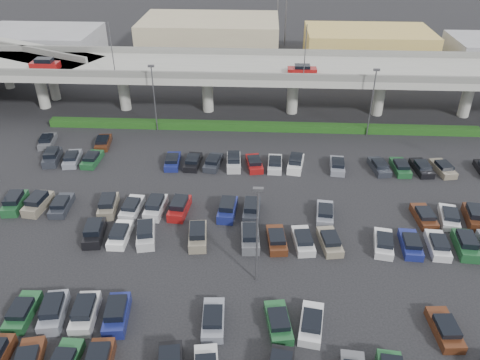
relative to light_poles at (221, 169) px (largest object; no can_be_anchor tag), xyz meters
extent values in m
plane|color=black|center=(4.13, -2.00, -6.24)|extent=(280.00, 280.00, 0.00)
cube|color=gray|center=(4.13, 30.00, 1.01)|extent=(150.00, 13.00, 1.10)
cube|color=#60615C|center=(4.13, 23.75, 2.06)|extent=(150.00, 0.50, 1.00)
cube|color=#60615C|center=(4.13, 36.25, 2.06)|extent=(150.00, 0.50, 1.00)
cylinder|color=gray|center=(-32.88, 30.00, -2.89)|extent=(1.80, 1.80, 6.70)
cube|color=#60615C|center=(-32.88, 30.00, 0.26)|extent=(2.60, 9.75, 0.50)
cylinder|color=gray|center=(-18.88, 30.00, -2.89)|extent=(1.80, 1.80, 6.70)
cube|color=#60615C|center=(-18.88, 30.00, 0.26)|extent=(2.60, 9.75, 0.50)
cylinder|color=gray|center=(-4.87, 30.00, -2.89)|extent=(1.80, 1.80, 6.70)
cube|color=#60615C|center=(-4.87, 30.00, 0.26)|extent=(2.60, 9.75, 0.50)
cylinder|color=gray|center=(9.12, 30.00, -2.89)|extent=(1.80, 1.80, 6.70)
cube|color=#60615C|center=(9.12, 30.00, 0.26)|extent=(2.60, 9.75, 0.50)
cylinder|color=gray|center=(23.12, 30.00, -2.89)|extent=(1.80, 1.80, 6.70)
cube|color=#60615C|center=(23.12, 30.00, 0.26)|extent=(2.60, 9.75, 0.50)
cylinder|color=gray|center=(37.12, 30.00, -2.89)|extent=(1.80, 1.80, 6.70)
cube|color=#60615C|center=(37.12, 30.00, 0.26)|extent=(2.60, 9.75, 0.50)
cube|color=maroon|center=(-29.88, 27.00, 2.09)|extent=(4.40, 1.82, 1.05)
cube|color=black|center=(-29.88, 27.00, 2.91)|extent=(2.60, 1.60, 0.65)
cube|color=maroon|center=(10.12, 27.00, 1.97)|extent=(4.40, 1.82, 0.82)
cube|color=black|center=(10.12, 27.00, 2.60)|extent=(2.30, 1.60, 0.50)
cylinder|color=#4E4D52|center=(-17.88, 23.90, 5.56)|extent=(0.14, 0.14, 8.00)
cylinder|color=#4E4D52|center=(10.12, 23.90, 5.56)|extent=(0.14, 0.14, 8.00)
cylinder|color=gray|center=(-43.34, 38.89, -2.89)|extent=(1.60, 1.60, 6.70)
cylinder|color=gray|center=(-32.47, 33.82, -2.89)|extent=(1.60, 1.60, 6.70)
cube|color=#113C11|center=(4.13, 23.00, -5.69)|extent=(66.00, 1.60, 1.10)
cube|color=black|center=(-13.12, -20.70, -5.20)|extent=(2.04, 2.58, 0.50)
cube|color=black|center=(-7.62, -20.50, -4.89)|extent=(1.85, 2.75, 0.65)
cube|color=#1C512A|center=(-15.88, -15.50, -5.83)|extent=(1.94, 4.45, 0.82)
cube|color=black|center=(-15.88, -15.70, -5.20)|extent=(1.66, 2.34, 0.50)
cube|color=gray|center=(-13.12, -15.50, -5.71)|extent=(2.49, 4.63, 1.05)
cube|color=black|center=(-13.12, -15.50, -4.89)|extent=(1.99, 2.82, 0.65)
cube|color=#BCBCBE|center=(-10.38, -15.50, -5.71)|extent=(2.20, 4.54, 1.05)
cube|color=black|center=(-10.38, -15.50, -4.89)|extent=(1.82, 2.73, 0.65)
cube|color=navy|center=(-7.62, -15.50, -5.71)|extent=(2.29, 4.57, 1.05)
cube|color=black|center=(-7.62, -15.50, -4.89)|extent=(1.88, 2.76, 0.65)
cube|color=gray|center=(0.63, -15.50, -5.83)|extent=(2.07, 4.50, 0.82)
cube|color=black|center=(0.63, -15.70, -5.20)|extent=(1.73, 2.39, 0.50)
cube|color=#1C512A|center=(6.13, -15.50, -5.83)|extent=(2.50, 4.63, 0.82)
cube|color=black|center=(6.13, -15.70, -5.20)|extent=(1.95, 2.53, 0.50)
cube|color=silver|center=(8.88, -15.50, -5.83)|extent=(2.50, 4.63, 0.82)
cube|color=black|center=(8.88, -15.70, -5.20)|extent=(1.95, 2.53, 0.50)
cube|color=#4A2413|center=(19.88, -15.50, -5.83)|extent=(2.13, 4.52, 0.82)
cube|color=black|center=(19.88, -15.70, -5.20)|extent=(1.76, 2.41, 0.50)
cube|color=black|center=(-13.12, -4.50, -5.71)|extent=(2.35, 4.59, 1.05)
cube|color=black|center=(-13.12, -4.50, -4.89)|extent=(1.91, 2.78, 0.65)
cube|color=white|center=(-10.38, -4.50, -5.83)|extent=(1.82, 4.40, 0.82)
cube|color=black|center=(-10.38, -4.70, -5.20)|extent=(1.60, 2.30, 0.50)
cube|color=#BCBCBE|center=(-7.62, -4.50, -5.71)|extent=(2.65, 4.67, 1.05)
cube|color=black|center=(-7.62, -4.50, -4.89)|extent=(2.08, 2.87, 0.65)
cube|color=gray|center=(-2.12, -4.50, -5.71)|extent=(2.28, 4.57, 1.05)
cube|color=black|center=(-2.12, -4.50, -4.89)|extent=(1.87, 2.76, 0.65)
cube|color=#515358|center=(3.38, -4.50, -5.71)|extent=(2.10, 4.51, 1.05)
cube|color=black|center=(3.38, -4.50, -4.89)|extent=(1.76, 2.70, 0.65)
cube|color=#4A2413|center=(6.13, -4.50, -5.83)|extent=(2.27, 4.56, 0.82)
cube|color=black|center=(6.13, -4.70, -5.20)|extent=(1.83, 2.45, 0.50)
cube|color=#BCBCBE|center=(8.88, -4.50, -5.83)|extent=(2.36, 4.59, 0.82)
cube|color=black|center=(8.88, -4.70, -5.20)|extent=(1.88, 2.48, 0.50)
cube|color=gray|center=(11.62, -4.50, -5.83)|extent=(2.47, 4.63, 0.82)
cube|color=black|center=(11.62, -4.70, -5.20)|extent=(1.93, 2.52, 0.50)
cube|color=silver|center=(17.12, -4.50, -5.83)|extent=(2.52, 4.64, 0.82)
cube|color=black|center=(17.12, -4.70, -5.20)|extent=(1.96, 2.53, 0.50)
cube|color=navy|center=(19.88, -4.50, -5.83)|extent=(2.08, 4.50, 0.82)
cube|color=black|center=(19.88, -4.70, -5.20)|extent=(1.74, 2.39, 0.50)
cube|color=silver|center=(22.62, -4.50, -5.83)|extent=(2.10, 4.51, 0.82)
cube|color=black|center=(22.62, -4.70, -5.20)|extent=(1.75, 2.40, 0.50)
cube|color=#1C512A|center=(25.38, -4.50, -5.71)|extent=(2.17, 4.53, 1.05)
cube|color=black|center=(25.38, -4.50, -4.89)|extent=(1.80, 2.72, 0.65)
cube|color=#1C512A|center=(-24.12, 0.50, -5.71)|extent=(2.27, 4.57, 1.05)
cube|color=black|center=(-24.12, 0.50, -4.89)|extent=(1.87, 2.75, 0.65)
cube|color=gray|center=(-21.38, 0.50, -5.71)|extent=(2.30, 4.58, 1.05)
cube|color=black|center=(-21.38, 0.50, -4.89)|extent=(1.88, 2.76, 0.65)
cube|color=#262931|center=(-18.62, 0.50, -5.83)|extent=(2.07, 4.50, 0.82)
cube|color=black|center=(-18.62, 0.30, -5.20)|extent=(1.73, 2.39, 0.50)
cube|color=gray|center=(-13.12, 0.50, -5.71)|extent=(2.34, 4.59, 1.05)
cube|color=black|center=(-13.12, 0.50, -4.89)|extent=(1.90, 2.77, 0.65)
cube|color=silver|center=(-10.38, 0.50, -5.83)|extent=(2.12, 4.52, 0.82)
cube|color=black|center=(-10.38, 0.30, -5.20)|extent=(1.76, 2.41, 0.50)
cube|color=silver|center=(-7.62, 0.50, -5.71)|extent=(2.11, 4.51, 1.05)
cube|color=black|center=(-7.62, 0.50, -4.89)|extent=(1.77, 2.70, 0.65)
cube|color=maroon|center=(-4.87, 0.50, -5.71)|extent=(2.23, 4.55, 1.05)
cube|color=black|center=(-4.87, 0.50, -4.89)|extent=(1.84, 2.74, 0.65)
cube|color=navy|center=(0.63, 0.50, -5.71)|extent=(2.15, 4.53, 1.05)
cube|color=black|center=(0.63, 0.50, -4.89)|extent=(1.79, 2.71, 0.65)
cube|color=#262931|center=(3.38, 0.50, -5.71)|extent=(1.95, 4.45, 1.05)
cube|color=black|center=(3.38, 0.50, -4.89)|extent=(1.68, 2.65, 0.65)
cube|color=gray|center=(11.62, 0.50, -5.83)|extent=(2.27, 4.57, 0.82)
cube|color=black|center=(11.62, 0.30, -5.20)|extent=(1.83, 2.46, 0.50)
cube|color=#4A2413|center=(22.62, 0.50, -5.83)|extent=(2.14, 4.52, 0.82)
cube|color=black|center=(22.62, 0.30, -5.20)|extent=(1.77, 2.41, 0.50)
cube|color=silver|center=(25.38, 0.50, -5.83)|extent=(2.60, 4.66, 0.82)
cube|color=black|center=(25.38, 0.30, -5.20)|extent=(2.00, 2.56, 0.50)
cube|color=#4A2413|center=(28.12, 0.50, -5.71)|extent=(2.37, 4.60, 1.05)
cube|color=black|center=(28.12, 0.50, -4.89)|extent=(1.92, 2.78, 0.65)
cube|color=#262931|center=(-24.12, 11.50, -5.71)|extent=(2.51, 4.64, 1.05)
cube|color=black|center=(-24.12, 11.50, -4.89)|extent=(2.00, 2.82, 0.65)
cube|color=gray|center=(-21.38, 11.50, -5.83)|extent=(2.41, 4.61, 0.82)
cube|color=black|center=(-21.38, 11.30, -5.20)|extent=(1.90, 2.50, 0.50)
cube|color=#1C512A|center=(-18.62, 11.50, -5.83)|extent=(2.01, 4.47, 0.82)
cube|color=black|center=(-18.62, 11.30, -5.20)|extent=(1.70, 2.37, 0.50)
cube|color=navy|center=(-7.62, 11.50, -5.83)|extent=(2.11, 4.51, 0.82)
cube|color=black|center=(-7.62, 11.30, -5.20)|extent=(1.75, 2.40, 0.50)
cube|color=black|center=(-4.87, 11.50, -5.83)|extent=(2.07, 4.50, 0.82)
cube|color=black|center=(-4.87, 11.30, -5.20)|extent=(1.73, 2.39, 0.50)
cube|color=#262931|center=(-2.12, 11.50, -5.83)|extent=(2.45, 4.62, 0.82)
cube|color=black|center=(-2.12, 11.30, -5.20)|extent=(1.92, 2.51, 0.50)
cube|color=#BCBCBE|center=(0.63, 11.50, -5.71)|extent=(2.12, 4.51, 1.05)
cube|color=black|center=(0.63, 11.50, -4.89)|extent=(1.78, 2.70, 0.65)
cube|color=maroon|center=(3.38, 11.50, -5.83)|extent=(2.56, 4.65, 0.82)
cube|color=black|center=(3.38, 11.30, -5.20)|extent=(1.98, 2.54, 0.50)
cube|color=silver|center=(6.13, 11.50, -5.83)|extent=(1.96, 4.46, 0.82)
cube|color=black|center=(6.13, 11.30, -5.20)|extent=(1.67, 2.35, 0.50)
cube|color=white|center=(8.88, 11.50, -5.71)|extent=(2.51, 4.64, 1.05)
cube|color=black|center=(8.88, 11.50, -4.89)|extent=(2.00, 2.83, 0.65)
cube|color=gray|center=(14.38, 11.50, -5.83)|extent=(2.20, 4.54, 0.82)
cube|color=black|center=(14.38, 11.30, -5.20)|extent=(1.80, 2.43, 0.50)
cube|color=#262931|center=(19.88, 11.50, -5.83)|extent=(2.48, 4.63, 0.82)
cube|color=black|center=(19.88, 11.30, -5.20)|extent=(1.94, 2.52, 0.50)
cube|color=#1C512A|center=(22.62, 11.50, -5.83)|extent=(2.03, 4.48, 0.82)
cube|color=black|center=(22.62, 11.30, -5.20)|extent=(1.71, 2.37, 0.50)
cube|color=black|center=(25.38, 11.50, -5.83)|extent=(2.33, 4.58, 0.82)
cube|color=black|center=(25.38, 11.30, -5.20)|extent=(1.86, 2.47, 0.50)
cube|color=gray|center=(28.12, 11.50, -5.83)|extent=(2.60, 4.66, 0.82)
cube|color=black|center=(28.12, 11.30, -5.20)|extent=(2.00, 2.56, 0.50)
cube|color=#515358|center=(-26.88, 16.50, -5.83)|extent=(2.52, 4.64, 0.82)
cube|color=black|center=(-26.88, 16.30, -5.20)|extent=(1.96, 2.53, 0.50)
cube|color=#4A2413|center=(-18.62, 16.50, -5.83)|extent=(2.36, 4.59, 0.82)
cube|color=black|center=(-18.62, 16.30, -5.20)|extent=(1.88, 2.48, 0.50)
cylinder|color=#4E4D52|center=(-11.88, 22.00, -1.24)|extent=(0.18, 0.18, 10.00)
cube|color=#4E4D52|center=(-11.88, 22.00, 3.91)|extent=(0.90, 0.38, 0.30)
cylinder|color=#4E4D52|center=(20.12, 22.00, -1.24)|extent=(0.18, 0.18, 10.00)
cube|color=#4E4D52|center=(20.12, 22.00, 3.91)|extent=(0.90, 0.38, 0.30)
cylinder|color=#4E4D52|center=(4.13, -10.00, -1.24)|extent=(0.18, 0.18, 10.00)
cube|color=#4E4D52|center=(4.13, -10.00, 3.91)|extent=(0.90, 0.38, 0.30)
cube|color=gray|center=(-43.88, 56.00, -2.99)|extent=(24.00, 16.00, 6.50)
cube|color=tan|center=(-7.87, 62.00, -2.24)|extent=(30.00, 18.00, 8.00)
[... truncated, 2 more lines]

